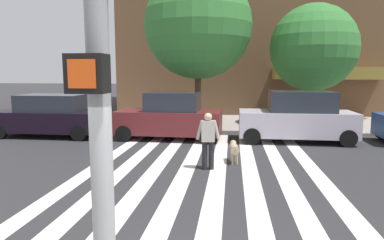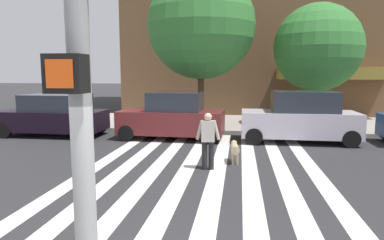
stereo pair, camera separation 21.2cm
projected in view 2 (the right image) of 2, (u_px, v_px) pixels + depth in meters
ground_plane at (206, 173)px, 9.57m from camera, size 160.00×160.00×0.00m
sidewalk_far at (223, 123)px, 18.62m from camera, size 80.00×6.00×0.15m
crosswalk_stripes at (201, 172)px, 9.59m from camera, size 6.75×11.86×0.01m
parked_car_near_curb at (54, 115)px, 15.14m from camera, size 4.49×2.03×1.83m
parked_car_behind_first at (173, 117)px, 14.41m from camera, size 4.41×2.07×1.97m
parked_car_third_in_line at (300, 118)px, 13.69m from camera, size 4.52×1.93×2.04m
street_tree_nearest at (201, 25)px, 16.05m from camera, size 5.05×5.05×7.36m
street_tree_middle at (318, 48)px, 16.64m from camera, size 4.24×4.24×5.96m
pedestrian_dog_walker at (208, 138)px, 9.77m from camera, size 0.71×0.27×1.64m
dog_on_leash at (235, 149)px, 10.56m from camera, size 0.31×0.96×0.65m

